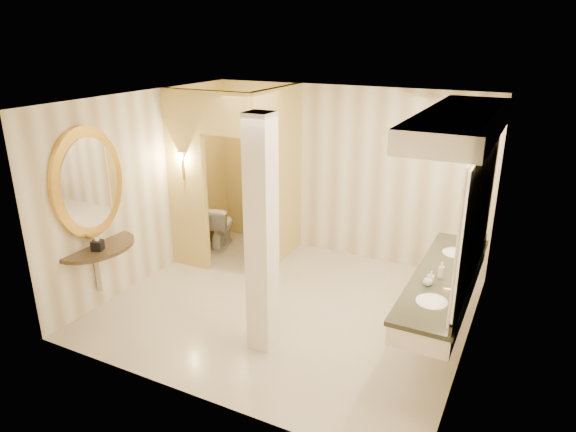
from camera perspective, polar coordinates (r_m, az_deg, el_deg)
name	(u,v)px	position (r m, az deg, el deg)	size (l,w,h in m)	color
floor	(287,307)	(6.93, -0.10, -10.04)	(4.50, 4.50, 0.00)	beige
ceiling	(287,101)	(6.05, -0.12, 12.71)	(4.50, 4.50, 0.00)	white
wall_back	(345,174)	(8.12, 6.32, 4.71)	(4.50, 0.02, 2.70)	white
wall_front	(188,275)	(4.81, -11.05, -6.49)	(4.50, 0.02, 2.70)	white
wall_left	(147,188)	(7.60, -15.42, 3.07)	(0.02, 4.00, 2.70)	white
wall_right	(477,243)	(5.77, 20.25, -2.81)	(0.02, 4.00, 2.70)	white
toilet_closet	(250,178)	(7.68, -4.24, 4.18)	(1.50, 1.55, 2.70)	#E0D275
wall_sconce	(182,158)	(7.62, -11.70, 6.38)	(0.14, 0.14, 0.42)	gold
vanity	(455,212)	(5.79, 18.05, 0.47)	(0.75, 2.71, 2.09)	white
console_shelf	(91,210)	(6.87, -21.04, 0.65)	(1.09, 1.09, 1.99)	black
pillar	(262,238)	(5.56, -2.95, -2.40)	(0.28, 0.28, 2.70)	white
tissue_box	(98,245)	(6.83, -20.41, -3.07)	(0.13, 0.13, 0.13)	black
toilet	(220,226)	(8.72, -7.57, -1.07)	(0.41, 0.72, 0.73)	white
soap_bottle_a	(431,277)	(5.79, 15.60, -6.59)	(0.07, 0.07, 0.15)	beige
soap_bottle_b	(428,280)	(5.74, 15.29, -6.88)	(0.10, 0.10, 0.13)	silver
soap_bottle_c	(441,270)	(5.94, 16.69, -5.79)	(0.07, 0.07, 0.19)	#C6B28C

